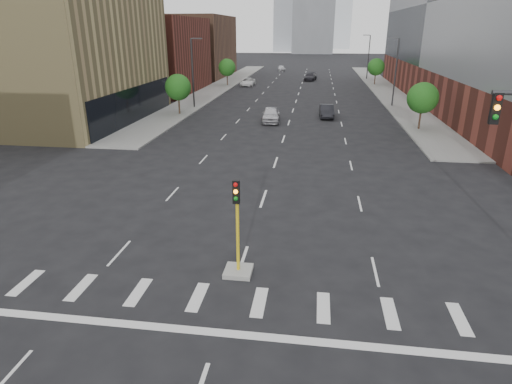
% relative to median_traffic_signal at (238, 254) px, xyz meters
% --- Properties ---
extents(sidewalk_left_far, '(5.00, 92.00, 0.15)m').
position_rel_median_traffic_signal_xyz_m(sidewalk_left_far, '(-15.00, 65.03, -0.90)').
color(sidewalk_left_far, gray).
rests_on(sidewalk_left_far, ground).
extents(sidewalk_right_far, '(5.00, 92.00, 0.15)m').
position_rel_median_traffic_signal_xyz_m(sidewalk_right_far, '(15.00, 65.03, -0.90)').
color(sidewalk_right_far, gray).
rests_on(sidewalk_right_far, ground).
extents(building_left_mid, '(20.00, 24.00, 14.00)m').
position_rel_median_traffic_signal_xyz_m(building_left_mid, '(-27.50, 31.03, 6.03)').
color(building_left_mid, tan).
rests_on(building_left_mid, ground).
extents(building_left_far_a, '(20.00, 22.00, 12.00)m').
position_rel_median_traffic_signal_xyz_m(building_left_far_a, '(-27.50, 57.03, 5.03)').
color(building_left_far_a, brown).
rests_on(building_left_far_a, ground).
extents(building_left_far_b, '(20.00, 24.00, 13.00)m').
position_rel_median_traffic_signal_xyz_m(building_left_far_b, '(-27.50, 83.03, 5.53)').
color(building_left_far_b, brown).
rests_on(building_left_far_b, ground).
extents(tower_mid, '(18.00, 18.00, 44.00)m').
position_rel_median_traffic_signal_xyz_m(tower_mid, '(0.00, 191.03, 21.03)').
color(tower_mid, slate).
rests_on(tower_mid, ground).
extents(median_traffic_signal, '(1.20, 1.20, 4.40)m').
position_rel_median_traffic_signal_xyz_m(median_traffic_signal, '(0.00, 0.00, 0.00)').
color(median_traffic_signal, '#999993').
rests_on(median_traffic_signal, ground).
extents(streetlight_right_a, '(1.60, 0.22, 9.07)m').
position_rel_median_traffic_signal_xyz_m(streetlight_right_a, '(13.41, 46.03, 4.04)').
color(streetlight_right_a, '#2D2D30').
rests_on(streetlight_right_a, ground).
extents(streetlight_right_b, '(1.60, 0.22, 9.07)m').
position_rel_median_traffic_signal_xyz_m(streetlight_right_b, '(13.41, 81.03, 4.04)').
color(streetlight_right_b, '#2D2D30').
rests_on(streetlight_right_b, ground).
extents(streetlight_left, '(1.60, 0.22, 9.07)m').
position_rel_median_traffic_signal_xyz_m(streetlight_left, '(-13.41, 41.03, 4.04)').
color(streetlight_left, '#2D2D30').
rests_on(streetlight_left, ground).
extents(tree_left_near, '(3.20, 3.20, 4.85)m').
position_rel_median_traffic_signal_xyz_m(tree_left_near, '(-14.00, 36.03, 2.42)').
color(tree_left_near, '#382619').
rests_on(tree_left_near, ground).
extents(tree_left_far, '(3.20, 3.20, 4.85)m').
position_rel_median_traffic_signal_xyz_m(tree_left_far, '(-14.00, 66.03, 2.42)').
color(tree_left_far, '#382619').
rests_on(tree_left_far, ground).
extents(tree_right_near, '(3.20, 3.20, 4.85)m').
position_rel_median_traffic_signal_xyz_m(tree_right_near, '(14.00, 31.03, 2.42)').
color(tree_right_near, '#382619').
rests_on(tree_right_near, ground).
extents(tree_right_far, '(3.20, 3.20, 4.85)m').
position_rel_median_traffic_signal_xyz_m(tree_right_far, '(14.00, 71.03, 2.42)').
color(tree_right_far, '#382619').
rests_on(tree_right_far, ground).
extents(car_near_left, '(2.37, 5.11, 1.69)m').
position_rel_median_traffic_signal_xyz_m(car_near_left, '(-2.12, 33.12, -0.13)').
color(car_near_left, silver).
rests_on(car_near_left, ground).
extents(car_mid_right, '(1.82, 4.69, 1.52)m').
position_rel_median_traffic_signal_xyz_m(car_mid_right, '(4.33, 36.72, -0.21)').
color(car_mid_right, black).
rests_on(car_mid_right, ground).
extents(car_far_left, '(2.41, 5.18, 1.44)m').
position_rel_median_traffic_signal_xyz_m(car_far_left, '(-10.14, 66.70, -0.25)').
color(car_far_left, white).
rests_on(car_far_left, ground).
extents(car_deep_right, '(2.97, 5.53, 1.52)m').
position_rel_median_traffic_signal_xyz_m(car_deep_right, '(1.50, 77.42, -0.21)').
color(car_deep_right, black).
rests_on(car_deep_right, ground).
extents(car_distant, '(2.32, 4.43, 1.44)m').
position_rel_median_traffic_signal_xyz_m(car_distant, '(-6.44, 98.83, -0.25)').
color(car_distant, silver).
rests_on(car_distant, ground).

